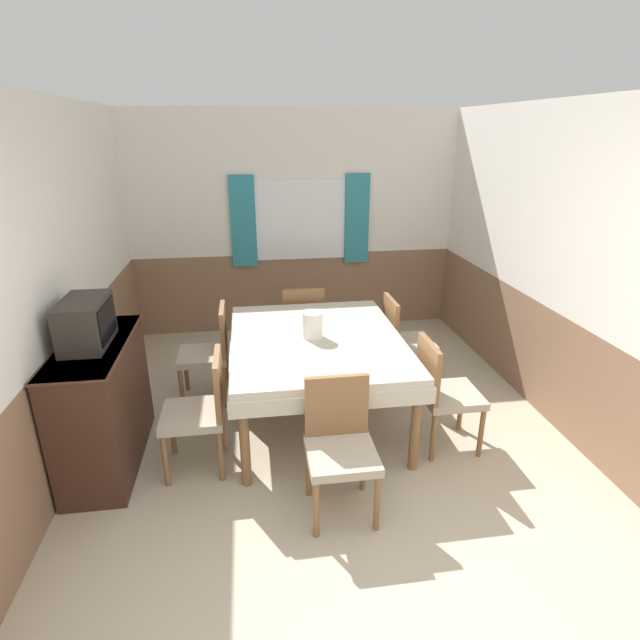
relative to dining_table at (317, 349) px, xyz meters
The scene contains 13 objects.
wall_back 2.31m from the dining_table, 88.45° to the left, with size 4.25×0.10×2.60m.
wall_left 1.99m from the dining_table, behind, with size 0.05×4.69×2.60m.
wall_right 2.10m from the dining_table, ahead, with size 0.05×4.69×2.60m.
dining_table is the anchor object (origin of this frame).
chair_head_near 1.08m from the dining_table, 90.00° to the right, with size 0.44×0.44×0.90m.
chair_left_far 1.06m from the dining_table, 150.64° to the left, with size 0.44×0.44×0.90m.
chair_right_far 1.06m from the dining_table, 29.36° to the left, with size 0.44×0.44×0.90m.
chair_left_near 1.06m from the dining_table, 150.64° to the right, with size 0.44×0.44×0.90m.
chair_right_near 1.06m from the dining_table, 29.36° to the right, with size 0.44×0.44×0.90m.
chair_head_window 1.08m from the dining_table, 90.00° to the left, with size 0.44×0.44×0.90m.
sideboard 1.67m from the dining_table, 168.25° to the right, with size 0.46×1.15×0.96m.
tv 1.74m from the dining_table, 168.15° to the right, with size 0.29×0.49×0.33m.
vase 0.21m from the dining_table, behind, with size 0.17×0.17×0.22m.
Camera 1 is at (-0.58, -1.63, 2.36)m, focal length 28.00 mm.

